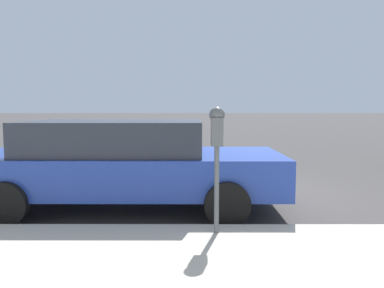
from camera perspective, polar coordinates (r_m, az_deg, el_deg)
The scene contains 3 objects.
ground_plane at distance 7.25m, azimuth 7.95°, elevation -7.65°, with size 220.00×220.00×0.00m, color #3D3A3A.
parking_meter at distance 4.49m, azimuth 3.82°, elevation 1.06°, with size 0.21×0.19×1.54m.
car_blue at distance 6.20m, azimuth -10.25°, elevation -2.71°, with size 2.16×4.95×1.44m.
Camera 1 is at (-6.99, 0.97, 1.65)m, focal length 35.00 mm.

